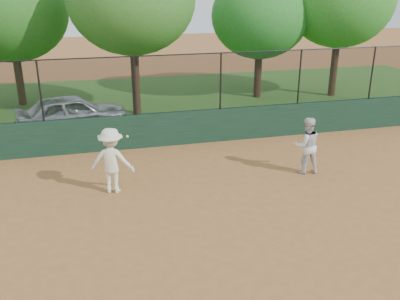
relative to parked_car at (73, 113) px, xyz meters
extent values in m
plane|color=#A06333|center=(2.68, -8.49, -0.72)|extent=(80.00, 80.00, 0.00)
cube|color=#183624|center=(2.68, -2.49, -0.12)|extent=(26.00, 0.20, 1.20)
cube|color=#2B591C|center=(2.68, 3.51, -0.71)|extent=(36.00, 12.00, 0.01)
imported|color=silver|center=(0.00, 0.00, 0.00)|extent=(4.47, 2.59, 1.43)
imported|color=silver|center=(6.88, -5.86, 0.15)|extent=(0.89, 0.72, 1.74)
imported|color=#EAE7C7|center=(1.13, -5.79, 0.21)|extent=(1.35, 1.03, 1.84)
sphere|color=#DBF937|center=(1.58, -5.99, 0.94)|extent=(0.07, 0.07, 0.07)
cube|color=black|center=(2.68, -2.49, 1.48)|extent=(26.00, 0.02, 2.00)
cylinder|color=black|center=(2.68, -2.49, 2.46)|extent=(26.00, 0.04, 0.04)
cylinder|color=black|center=(-0.82, -2.49, 1.48)|extent=(0.06, 0.06, 2.00)
cylinder|color=black|center=(2.18, -2.49, 1.48)|extent=(0.06, 0.06, 2.00)
cylinder|color=black|center=(5.18, -2.49, 1.48)|extent=(0.06, 0.06, 2.00)
cylinder|color=black|center=(8.18, -2.49, 1.48)|extent=(0.06, 0.06, 2.00)
cylinder|color=black|center=(11.18, -2.49, 1.48)|extent=(0.06, 0.06, 2.00)
cylinder|color=#483019|center=(-2.40, 4.61, 0.41)|extent=(0.36, 0.36, 2.24)
ellipsoid|color=#275F1B|center=(-2.40, 4.61, 3.47)|extent=(5.03, 4.58, 4.35)
cylinder|color=#452B18|center=(2.67, 1.84, 0.67)|extent=(0.36, 0.36, 2.78)
cylinder|color=#3F2515|center=(8.85, 3.31, 0.35)|extent=(0.36, 0.36, 2.12)
ellipsoid|color=#246922|center=(8.85, 3.31, 3.22)|extent=(4.69, 4.26, 4.05)
cylinder|color=#452B18|center=(12.64, 2.68, 0.60)|extent=(0.36, 0.36, 2.63)
ellipsoid|color=#2B7220|center=(12.64, 2.68, 3.90)|extent=(5.14, 4.67, 4.44)
camera|label=1|loc=(0.73, -17.21, 4.81)|focal=40.00mm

